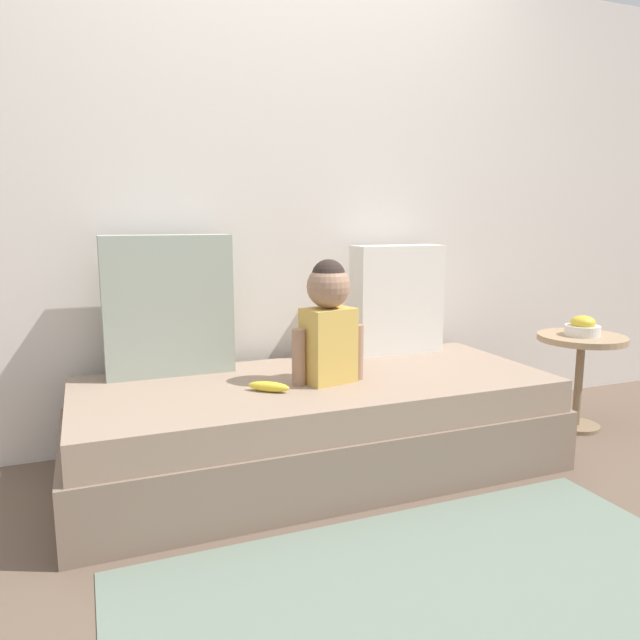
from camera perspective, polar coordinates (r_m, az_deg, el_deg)
name	(u,v)px	position (r m, az deg, el deg)	size (l,w,h in m)	color
ground_plane	(317,467)	(2.64, -0.30, -13.90)	(12.00, 12.00, 0.00)	brown
back_wall	(275,203)	(2.95, -4.35, 11.12)	(5.22, 0.10, 2.27)	silver
couch	(317,424)	(2.57, -0.30, -9.94)	(2.02, 0.86, 0.39)	#826C5B
throw_pillow_left	(168,305)	(2.63, -14.31, 1.38)	(0.54, 0.16, 0.60)	#99A393
throw_pillow_right	(397,299)	(2.98, 7.33, 1.96)	(0.45, 0.16, 0.53)	silver
toddler	(328,318)	(2.41, 0.81, 0.15)	(0.31, 0.18, 0.50)	gold
banana	(269,387)	(2.34, -4.91, -6.35)	(0.17, 0.04, 0.04)	yellow
side_table	(580,356)	(3.27, 23.61, -3.20)	(0.43, 0.43, 0.48)	tan
fruit_bowl	(583,327)	(3.24, 23.79, -0.63)	(0.17, 0.17, 0.10)	silver
floor_rug	(444,600)	(1.88, 11.78, -24.71)	(1.82, 1.00, 0.01)	slate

